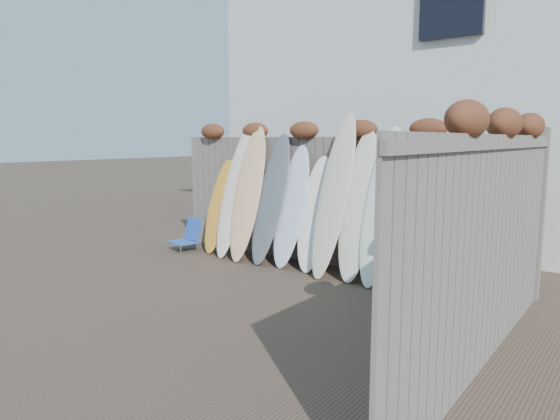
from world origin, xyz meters
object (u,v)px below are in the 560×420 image
Objects in this scene: surfboard_0 at (219,206)px; wooden_crate at (466,306)px; beach_chair at (188,236)px; lattice_panel at (491,247)px.

wooden_crate is at bearing -10.67° from surfboard_0.
beach_chair is 5.31m from lattice_panel.
surfboard_0 is at bearing 164.64° from wooden_crate.
lattice_panel is at bearing 77.65° from wooden_crate.
lattice_panel reaches higher than surfboard_0.
beach_chair is 0.34× the size of lattice_panel.
wooden_crate is at bearing -87.80° from lattice_panel.
surfboard_0 is (0.53, 0.24, 0.55)m from beach_chair.
beach_chair is 0.93× the size of wooden_crate.
beach_chair is at bearing -171.81° from lattice_panel.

